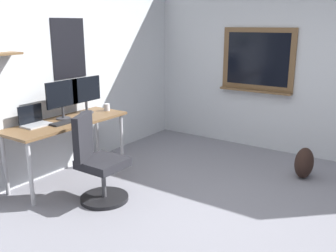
{
  "coord_description": "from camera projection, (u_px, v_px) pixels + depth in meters",
  "views": [
    {
      "loc": [
        -2.95,
        -1.34,
        1.85
      ],
      "look_at": [
        0.06,
        0.73,
        0.85
      ],
      "focal_mm": 40.06,
      "sensor_mm": 36.0,
      "label": 1
    }
  ],
  "objects": [
    {
      "name": "computer_mouse",
      "position": [
        84.0,
        117.0,
        4.56
      ],
      "size": [
        0.1,
        0.06,
        0.03
      ],
      "primitive_type": "ellipsoid",
      "color": "#262628",
      "rests_on": "desk"
    },
    {
      "name": "backpack",
      "position": [
        304.0,
        163.0,
        4.62
      ],
      "size": [
        0.32,
        0.22,
        0.39
      ],
      "primitive_type": "ellipsoid",
      "color": "black",
      "rests_on": "ground"
    },
    {
      "name": "coffee_mug",
      "position": [
        107.0,
        107.0,
        4.95
      ],
      "size": [
        0.08,
        0.08,
        0.09
      ],
      "primitive_type": "cylinder",
      "color": "silver",
      "rests_on": "desk"
    },
    {
      "name": "keyboard",
      "position": [
        66.0,
        122.0,
        4.34
      ],
      "size": [
        0.37,
        0.13,
        0.02
      ],
      "primitive_type": "cube",
      "color": "black",
      "rests_on": "desk"
    },
    {
      "name": "wall_right",
      "position": [
        307.0,
        65.0,
        5.19
      ],
      "size": [
        0.22,
        5.0,
        2.6
      ],
      "color": "silver",
      "rests_on": "ground"
    },
    {
      "name": "office_chair",
      "position": [
        97.0,
        164.0,
        3.98
      ],
      "size": [
        0.54,
        0.56,
        0.95
      ],
      "color": "black",
      "rests_on": "ground"
    },
    {
      "name": "ground_plane",
      "position": [
        227.0,
        225.0,
        3.57
      ],
      "size": [
        5.2,
        5.2,
        0.0
      ],
      "primitive_type": "plane",
      "color": "gray",
      "rests_on": "ground"
    },
    {
      "name": "monitor_primary",
      "position": [
        62.0,
        97.0,
        4.45
      ],
      "size": [
        0.46,
        0.17,
        0.46
      ],
      "color": "#38383D",
      "rests_on": "desk"
    },
    {
      "name": "laptop",
      "position": [
        34.0,
        121.0,
        4.23
      ],
      "size": [
        0.31,
        0.21,
        0.23
      ],
      "color": "#ADAFB5",
      "rests_on": "desk"
    },
    {
      "name": "desk",
      "position": [
        67.0,
        127.0,
        4.46
      ],
      "size": [
        1.53,
        0.57,
        0.74
      ],
      "color": "brown",
      "rests_on": "ground"
    },
    {
      "name": "monitor_secondary",
      "position": [
        86.0,
        92.0,
        4.75
      ],
      "size": [
        0.46,
        0.17,
        0.46
      ],
      "color": "#38383D",
      "rests_on": "desk"
    },
    {
      "name": "wall_back",
      "position": [
        49.0,
        70.0,
        4.56
      ],
      "size": [
        5.0,
        0.3,
        2.6
      ],
      "color": "silver",
      "rests_on": "ground"
    }
  ]
}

